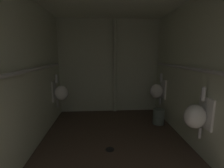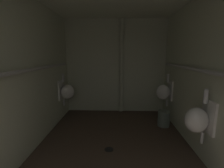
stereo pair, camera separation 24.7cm
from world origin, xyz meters
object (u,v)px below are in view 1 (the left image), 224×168
urinal_left_mid (60,92)px  waste_bin (158,116)px  urinal_right_mid (196,116)px  floor_drain (110,149)px  urinal_right_far (157,91)px  standpipe_back_wall (115,67)px

urinal_left_mid → waste_bin: 2.24m
urinal_left_mid → urinal_right_mid: same height
floor_drain → urinal_left_mid: bearing=130.3°
floor_drain → waste_bin: bearing=39.0°
urinal_right_mid → floor_drain: (-1.20, 0.29, -0.66)m
urinal_left_mid → urinal_right_mid: (2.24, -1.52, 0.00)m
urinal_right_mid → urinal_right_far: 1.56m
standpipe_back_wall → waste_bin: size_ratio=6.95×
urinal_right_mid → floor_drain: bearing=166.4°
urinal_right_far → waste_bin: (-0.08, -0.37, -0.49)m
urinal_right_mid → standpipe_back_wall: size_ratio=0.33×
urinal_left_mid → urinal_right_far: bearing=1.1°
urinal_right_mid → waste_bin: 1.29m
urinal_left_mid → standpipe_back_wall: bearing=20.6°
urinal_left_mid → floor_drain: urinal_left_mid is taller
urinal_right_mid → urinal_right_far: same height
urinal_left_mid → urinal_right_mid: bearing=-34.2°
urinal_right_mid → waste_bin: urinal_right_mid is taller
floor_drain → urinal_right_far: bearing=46.8°
floor_drain → urinal_right_mid: bearing=-13.6°
urinal_left_mid → waste_bin: urinal_left_mid is taller
urinal_right_far → floor_drain: 1.87m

